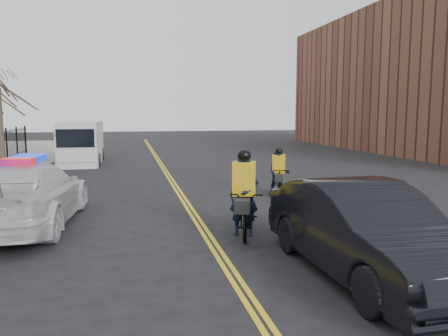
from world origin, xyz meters
TOP-DOWN VIEW (x-y plane):
  - ground at (0.00, 0.00)m, footprint 120.00×120.00m
  - center_line_left at (-0.08, 8.00)m, footprint 0.10×60.00m
  - center_line_right at (0.08, 8.00)m, footprint 0.10×60.00m
  - curb at (-6.00, 8.00)m, footprint 0.20×60.00m
  - building_across at (22.00, 18.00)m, footprint 12.00×30.00m
  - police_cruiser at (-4.50, 0.29)m, footprint 2.82×6.06m
  - dark_sedan at (2.35, -4.87)m, footprint 1.99×5.31m
  - cargo_van at (-4.55, 15.05)m, footprint 2.33×5.92m
  - cyclist_near at (0.90, -1.75)m, footprint 1.39×2.31m
  - cyclist_far at (3.50, 3.04)m, footprint 1.02×1.80m

SIDE VIEW (x-z plane):
  - ground at x=0.00m, z-range 0.00..0.00m
  - center_line_left at x=-0.08m, z-range 0.00..0.01m
  - center_line_right at x=0.08m, z-range 0.00..0.01m
  - curb at x=-6.00m, z-range 0.00..0.15m
  - cyclist_far at x=3.50m, z-range -0.19..1.57m
  - cyclist_near at x=0.90m, z-range -0.33..1.81m
  - police_cruiser at x=-4.50m, z-range -0.07..1.80m
  - dark_sedan at x=2.35m, z-range 0.00..1.73m
  - cargo_van at x=-4.55m, z-range -0.03..2.45m
  - building_across at x=22.00m, z-range 0.00..11.00m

